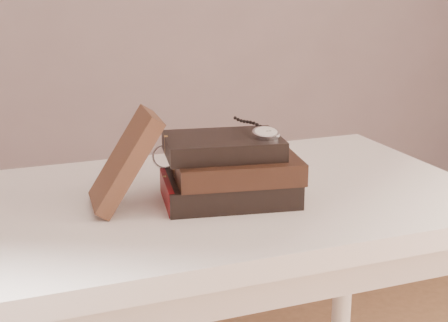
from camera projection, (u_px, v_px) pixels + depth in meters
name	position (u px, v px, depth m)	size (l,w,h in m)	color
table	(214.00, 238.00, 1.28)	(1.00, 0.60, 0.75)	white
book_stack	(230.00, 171.00, 1.20)	(0.26, 0.20, 0.12)	black
journal	(125.00, 161.00, 1.15)	(0.03, 0.12, 0.19)	#3F2418
pocket_watch	(264.00, 132.00, 1.19)	(0.06, 0.15, 0.02)	silver
eyeglasses	(178.00, 155.00, 1.26)	(0.12, 0.13, 0.05)	silver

